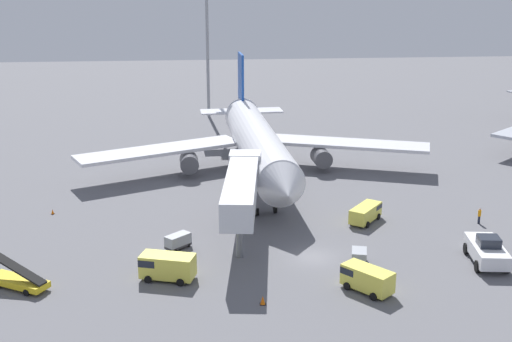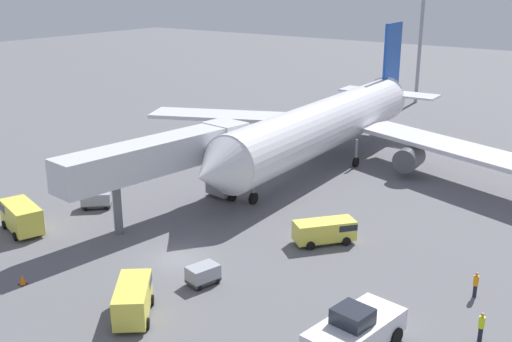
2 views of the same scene
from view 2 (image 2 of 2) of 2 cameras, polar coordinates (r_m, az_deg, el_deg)
ground_plane at (r=46.24m, az=-7.30°, el=-8.08°), size 300.00×300.00×0.00m
airplane_at_gate at (r=67.49m, az=6.80°, el=4.41°), size 48.23×45.32×14.22m
jet_bridge at (r=52.63m, az=-8.05°, el=1.35°), size 5.51×18.78×7.13m
pushback_tug at (r=35.46m, az=9.13°, el=-14.40°), size 3.72×6.68×2.77m
service_van_rear_right at (r=48.41m, az=6.50°, el=-5.45°), size 4.40×4.86×1.83m
service_van_far_right at (r=53.69m, az=-20.91°, el=-3.88°), size 5.17×3.40×2.32m
service_van_near_right at (r=39.02m, az=-11.31°, el=-11.44°), size 4.32×4.67×2.14m
baggage_cart_mid_right at (r=56.92m, az=-14.58°, el=-2.60°), size 2.73×2.65×1.45m
baggage_cart_near_center at (r=42.28m, az=-4.93°, el=-9.46°), size 1.85×2.36×1.33m
ground_crew_worker_foreground at (r=42.86m, az=19.66°, el=-9.82°), size 0.47×0.47×1.78m
ground_crew_worker_midground at (r=38.26m, az=20.12°, el=-13.33°), size 0.48×0.48×1.82m
safety_cone_alpha at (r=74.38m, az=-15.12°, el=1.72°), size 0.38×0.38×0.59m
safety_cone_bravo at (r=45.07m, az=-20.81°, el=-9.36°), size 0.49×0.49×0.75m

